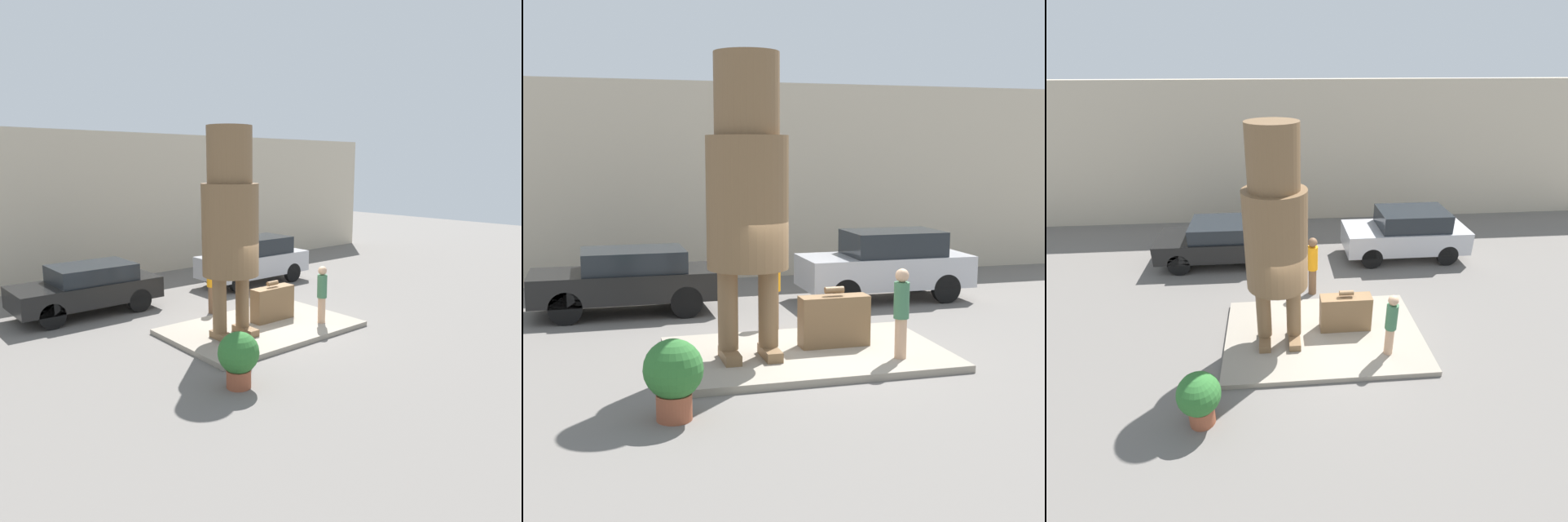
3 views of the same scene
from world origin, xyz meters
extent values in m
plane|color=slate|center=(0.00, 0.00, 0.00)|extent=(60.00, 60.00, 0.00)
cube|color=gray|center=(0.00, 0.00, 0.06)|extent=(4.89, 3.26, 0.13)
cube|color=beige|center=(0.00, 8.71, 2.80)|extent=(28.00, 0.60, 5.60)
cube|color=brown|center=(-1.47, -0.26, 0.21)|extent=(0.27, 0.80, 0.17)
cube|color=brown|center=(-0.76, -0.26, 0.21)|extent=(0.27, 0.80, 0.17)
cylinder|color=brown|center=(-1.47, -0.14, 1.00)|extent=(0.35, 0.35, 1.39)
cylinder|color=brown|center=(-0.76, -0.14, 1.00)|extent=(0.35, 0.35, 1.39)
cylinder|color=brown|center=(-1.11, -0.14, 2.81)|extent=(1.39, 1.39, 2.24)
cylinder|color=brown|center=(-1.11, -0.14, 4.60)|extent=(1.09, 1.09, 1.34)
cube|color=brown|center=(0.57, 0.19, 0.59)|extent=(1.28, 0.41, 0.93)
cylinder|color=brown|center=(0.57, 0.19, 1.17)|extent=(0.35, 0.12, 0.12)
cylinder|color=tan|center=(1.41, -0.88, 0.48)|extent=(0.20, 0.20, 0.71)
cylinder|color=#3D704C|center=(1.41, -0.88, 1.15)|extent=(0.27, 0.27, 0.63)
sphere|color=tan|center=(1.41, -0.88, 1.58)|extent=(0.24, 0.24, 0.24)
cube|color=black|center=(-2.96, 4.53, 0.67)|extent=(4.16, 1.86, 0.63)
cube|color=#1E2328|center=(-2.75, 4.53, 1.23)|extent=(2.29, 1.67, 0.48)
cylinder|color=black|center=(-4.25, 3.69, 0.36)|extent=(0.72, 0.18, 0.72)
cylinder|color=black|center=(-4.25, 5.37, 0.36)|extent=(0.72, 0.18, 0.72)
cylinder|color=black|center=(-1.67, 3.69, 0.36)|extent=(0.72, 0.18, 0.72)
cylinder|color=black|center=(-1.67, 5.37, 0.36)|extent=(0.72, 0.18, 0.72)
cube|color=#B7B7BC|center=(3.36, 4.40, 0.74)|extent=(4.18, 1.73, 0.77)
cube|color=#1E2328|center=(3.57, 4.40, 1.42)|extent=(2.30, 1.56, 0.60)
cylinder|color=black|center=(2.06, 3.62, 0.36)|extent=(0.71, 0.18, 0.71)
cylinder|color=black|center=(2.06, 5.18, 0.36)|extent=(0.71, 0.18, 0.71)
cylinder|color=black|center=(4.65, 3.62, 0.36)|extent=(0.71, 0.18, 0.71)
cylinder|color=black|center=(4.65, 5.18, 0.36)|extent=(0.71, 0.18, 0.71)
cylinder|color=brown|center=(-2.67, -2.44, 0.18)|extent=(0.50, 0.50, 0.37)
sphere|color=#2D6B2D|center=(-2.67, -2.44, 0.72)|extent=(0.84, 0.84, 0.84)
cylinder|color=brown|center=(-0.07, 2.17, 0.41)|extent=(0.23, 0.23, 0.81)
cylinder|color=orange|center=(-0.07, 2.17, 1.17)|extent=(0.31, 0.31, 0.72)
sphere|color=brown|center=(-0.07, 2.17, 1.67)|extent=(0.27, 0.27, 0.27)
camera|label=1|loc=(-8.50, -9.95, 4.36)|focal=35.00mm
camera|label=2|loc=(-3.75, -12.08, 3.68)|focal=50.00mm
camera|label=3|loc=(-1.14, -8.26, 6.37)|focal=28.00mm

